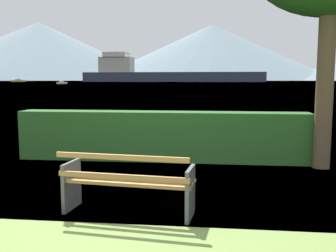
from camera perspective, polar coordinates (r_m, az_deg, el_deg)
The scene contains 8 objects.
ground_plane at distance 5.40m, azimuth -5.77°, elevation -12.72°, with size 1400.00×1400.00×0.00m, color olive.
water_surface at distance 314.55m, azimuth 6.29°, elevation 6.65°, with size 620.00×620.00×0.00m, color #7A99A8.
park_bench at distance 5.21m, azimuth -6.04°, elevation -8.50°, with size 1.82×0.76×0.87m.
hedge_row at distance 8.58m, azimuth -0.94°, elevation -1.50°, with size 6.45×0.60×1.10m, color #285B23.
cargo_ship_large at distance 251.25m, azimuth -1.39°, elevation 7.83°, with size 117.99×20.47×19.15m.
fishing_boat_near at distance 265.13m, azimuth -21.42°, elevation 6.30°, with size 9.26×5.77×1.86m.
sailboat_mid at distance 148.06m, azimuth -15.53°, elevation 6.23°, with size 2.84×4.45×1.18m.
distant_hills at distance 576.09m, azimuth 4.26°, elevation 10.53°, with size 954.15×437.11×87.10m.
Camera 1 is at (1.09, -4.96, 1.82)m, focal length 40.89 mm.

